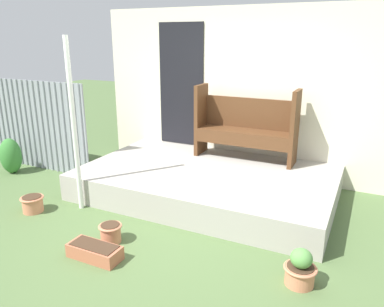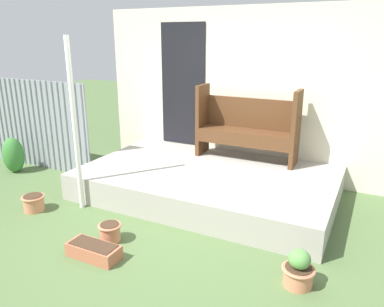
% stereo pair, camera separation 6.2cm
% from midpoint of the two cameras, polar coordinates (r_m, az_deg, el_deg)
% --- Properties ---
extents(ground_plane, '(24.00, 24.00, 0.00)m').
position_cam_midpoint_polar(ground_plane, '(4.49, -2.59, -11.31)').
color(ground_plane, '#516B3D').
extents(porch_slab, '(3.44, 2.12, 0.37)m').
position_cam_midpoint_polar(porch_slab, '(5.31, 1.95, -4.41)').
color(porch_slab, '#A8A399').
rests_on(porch_slab, ground_plane).
extents(house_wall, '(4.64, 0.08, 2.60)m').
position_cam_midpoint_polar(house_wall, '(6.01, 6.00, 9.15)').
color(house_wall, beige).
rests_on(house_wall, ground_plane).
extents(fence_corrugated, '(2.89, 0.05, 1.49)m').
position_cam_midpoint_polar(fence_corrugated, '(7.06, -24.98, 4.21)').
color(fence_corrugated, gray).
rests_on(fence_corrugated, ground_plane).
extents(support_post, '(0.06, 0.06, 2.17)m').
position_cam_midpoint_polar(support_post, '(4.85, -17.90, 3.83)').
color(support_post, white).
rests_on(support_post, ground_plane).
extents(bench, '(1.51, 0.40, 1.09)m').
position_cam_midpoint_polar(bench, '(5.66, 7.90, 4.48)').
color(bench, '#54331C').
rests_on(bench, porch_slab).
extents(flower_pot_left, '(0.29, 0.29, 0.21)m').
position_cam_midpoint_polar(flower_pot_left, '(5.26, -23.44, -6.96)').
color(flower_pot_left, tan).
rests_on(flower_pot_left, ground_plane).
extents(flower_pot_middle, '(0.26, 0.26, 0.21)m').
position_cam_midpoint_polar(flower_pot_middle, '(4.27, -12.71, -11.61)').
color(flower_pot_middle, tan).
rests_on(flower_pot_middle, ground_plane).
extents(flower_pot_right, '(0.30, 0.30, 0.36)m').
position_cam_midpoint_polar(flower_pot_right, '(3.64, 15.69, -16.62)').
color(flower_pot_right, tan).
rests_on(flower_pot_right, ground_plane).
extents(planter_box_rect, '(0.56, 0.24, 0.15)m').
position_cam_midpoint_polar(planter_box_rect, '(4.04, -15.04, -14.22)').
color(planter_box_rect, '#B76647').
rests_on(planter_box_rect, ground_plane).
extents(shrub_by_fence, '(0.36, 0.32, 0.59)m').
position_cam_midpoint_polar(shrub_by_fence, '(6.81, -26.13, -0.32)').
color(shrub_by_fence, '#387A33').
rests_on(shrub_by_fence, ground_plane).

